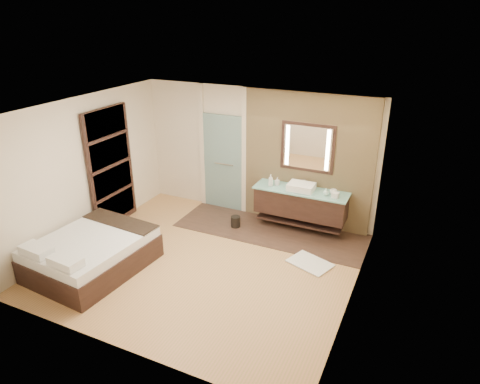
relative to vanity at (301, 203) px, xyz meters
The scene contains 15 objects.
floor 2.29m from the vanity, 119.83° to the right, with size 5.00×5.00×0.00m, color #AD8748.
tile_strip 0.83m from the vanity, 147.54° to the right, with size 3.80×1.30×0.01m, color #34241C.
stone_wall 0.82m from the vanity, 90.00° to the left, with size 2.60×0.08×2.70m, color tan.
vanity is the anchor object (origin of this frame).
mirror_unit 1.10m from the vanity, 90.00° to the left, with size 1.06×0.04×0.96m.
frosted_door 1.95m from the vanity, behind, with size 1.10×0.12×2.70m.
shoji_partition 3.82m from the vanity, 159.50° to the right, with size 0.06×1.20×2.40m.
bed 3.98m from the vanity, 133.79° to the right, with size 1.65×2.00×0.73m.
bath_mat 1.41m from the vanity, 63.79° to the right, with size 0.72×0.50×0.02m, color white.
waste_bin 1.37m from the vanity, 158.68° to the right, with size 0.19×0.19×0.24m, color black.
tissue_box 0.77m from the vanity, ahead, with size 0.12×0.12×0.10m, color silver.
soap_bottle_a 0.74m from the vanity, behind, with size 0.09×0.09×0.24m, color silver.
soap_bottle_b 0.63m from the vanity, behind, with size 0.07×0.07×0.16m, color #B2B2B2.
soap_bottle_c 0.62m from the vanity, ahead, with size 0.11×0.11×0.14m, color silver.
cup 0.70m from the vanity, ahead, with size 0.13×0.13×0.10m, color white.
Camera 1 is at (3.24, -5.54, 4.10)m, focal length 32.00 mm.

